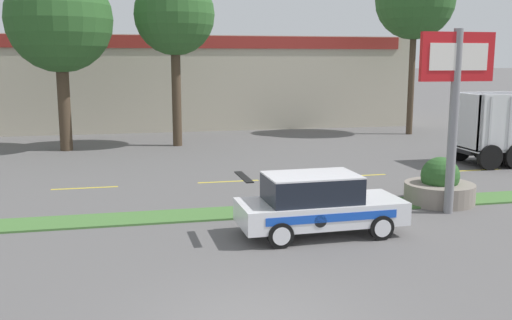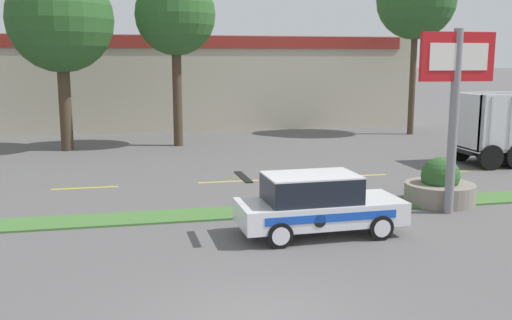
# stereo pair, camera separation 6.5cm
# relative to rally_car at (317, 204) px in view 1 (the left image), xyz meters

# --- Properties ---
(grass_verge) EXTENTS (120.00, 1.40, 0.06)m
(grass_verge) POSITION_rel_rally_car_xyz_m (-2.79, 2.56, -0.83)
(grass_verge) COLOR #477538
(grass_verge) RESTS_ON ground_plane
(centre_line_3) EXTENTS (2.40, 0.14, 0.01)m
(centre_line_3) POSITION_rel_rally_car_xyz_m (-6.61, 7.26, -0.86)
(centre_line_3) COLOR yellow
(centre_line_3) RESTS_ON ground_plane
(centre_line_4) EXTENTS (2.40, 0.14, 0.01)m
(centre_line_4) POSITION_rel_rally_car_xyz_m (-1.21, 7.26, -0.86)
(centre_line_4) COLOR yellow
(centre_line_4) RESTS_ON ground_plane
(centre_line_5) EXTENTS (2.40, 0.14, 0.01)m
(centre_line_5) POSITION_rel_rally_car_xyz_m (4.19, 7.26, -0.86)
(centre_line_5) COLOR yellow
(centre_line_5) RESTS_ON ground_plane
(centre_line_6) EXTENTS (2.40, 0.14, 0.01)m
(centre_line_6) POSITION_rel_rally_car_xyz_m (9.59, 7.26, -0.86)
(centre_line_6) COLOR yellow
(centre_line_6) RESTS_ON ground_plane
(rally_car) EXTENTS (4.51, 2.04, 1.71)m
(rally_car) POSITION_rel_rally_car_xyz_m (0.00, 0.00, 0.00)
(rally_car) COLOR white
(rally_car) RESTS_ON ground_plane
(store_sign_post) EXTENTS (2.36, 0.28, 5.60)m
(store_sign_post) POSITION_rel_rally_car_xyz_m (4.69, 1.24, 3.06)
(store_sign_post) COLOR gray
(store_sign_post) RESTS_ON ground_plane
(stone_planter) EXTENTS (2.28, 2.28, 1.54)m
(stone_planter) POSITION_rel_rally_car_xyz_m (5.07, 2.46, -0.32)
(stone_planter) COLOR gray
(stone_planter) RESTS_ON ground_plane
(store_building_backdrop) EXTENTS (43.61, 12.10, 6.28)m
(store_building_backdrop) POSITION_rel_rally_car_xyz_m (-7.16, 29.29, 2.28)
(store_building_backdrop) COLOR #BCB29E
(store_building_backdrop) RESTS_ON ground_plane
(tree_behind_left) EXTENTS (5.34, 5.34, 10.71)m
(tree_behind_left) POSITION_rel_rally_car_xyz_m (-8.21, 16.81, 6.34)
(tree_behind_left) COLOR #473828
(tree_behind_left) RESTS_ON ground_plane
(tree_behind_right) EXTENTS (4.31, 4.31, 10.30)m
(tree_behind_right) POSITION_rel_rally_car_xyz_m (-2.37, 17.26, 6.59)
(tree_behind_right) COLOR #473828
(tree_behind_right) RESTS_ON ground_plane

